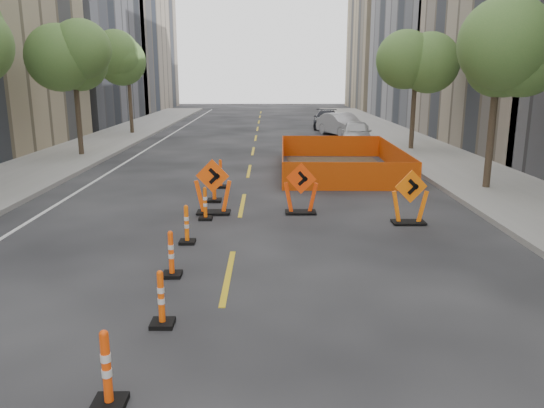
{
  "coord_description": "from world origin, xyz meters",
  "views": [
    {
      "loc": [
        0.81,
        -6.01,
        3.94
      ],
      "look_at": [
        0.89,
        5.62,
        1.1
      ],
      "focal_mm": 35.0,
      "sensor_mm": 36.0,
      "label": 1
    }
  ],
  "objects_px": {
    "channelizer_3": "(161,298)",
    "channelizer_4": "(171,254)",
    "chevron_sign_left": "(213,187)",
    "parked_car_far": "(326,119)",
    "channelizer_6": "(205,203)",
    "channelizer_7": "(214,185)",
    "chevron_sign_right": "(410,197)",
    "chevron_sign_center": "(301,188)",
    "parked_car_mid": "(341,125)",
    "channelizer_8": "(221,174)",
    "channelizer_2": "(107,369)",
    "parked_car_near": "(356,133)",
    "channelizer_5": "(187,224)"
  },
  "relations": [
    {
      "from": "channelizer_3",
      "to": "channelizer_4",
      "type": "distance_m",
      "value": 2.17
    },
    {
      "from": "chevron_sign_left",
      "to": "parked_car_far",
      "type": "distance_m",
      "value": 26.15
    },
    {
      "from": "channelizer_6",
      "to": "channelizer_7",
      "type": "bearing_deg",
      "value": 89.06
    },
    {
      "from": "channelizer_4",
      "to": "chevron_sign_left",
      "type": "relative_size",
      "value": 0.59
    },
    {
      "from": "chevron_sign_right",
      "to": "parked_car_far",
      "type": "bearing_deg",
      "value": 80.94
    },
    {
      "from": "chevron_sign_center",
      "to": "parked_car_mid",
      "type": "relative_size",
      "value": 0.33
    },
    {
      "from": "channelizer_8",
      "to": "chevron_sign_left",
      "type": "height_order",
      "value": "chevron_sign_left"
    },
    {
      "from": "channelizer_2",
      "to": "parked_car_near",
      "type": "xyz_separation_m",
      "value": [
        6.96,
        24.55,
        0.19
      ]
    },
    {
      "from": "chevron_sign_right",
      "to": "parked_car_mid",
      "type": "height_order",
      "value": "same"
    },
    {
      "from": "parked_car_near",
      "to": "parked_car_far",
      "type": "relative_size",
      "value": 0.88
    },
    {
      "from": "channelizer_4",
      "to": "channelizer_5",
      "type": "bearing_deg",
      "value": 90.41
    },
    {
      "from": "chevron_sign_right",
      "to": "parked_car_near",
      "type": "bearing_deg",
      "value": 78.03
    },
    {
      "from": "channelizer_2",
      "to": "chevron_sign_left",
      "type": "relative_size",
      "value": 0.63
    },
    {
      "from": "channelizer_3",
      "to": "chevron_sign_right",
      "type": "height_order",
      "value": "chevron_sign_right"
    },
    {
      "from": "channelizer_2",
      "to": "chevron_sign_left",
      "type": "bearing_deg",
      "value": 87.86
    },
    {
      "from": "channelizer_8",
      "to": "chevron_sign_center",
      "type": "distance_m",
      "value": 4.52
    },
    {
      "from": "parked_car_mid",
      "to": "chevron_sign_right",
      "type": "bearing_deg",
      "value": -113.73
    },
    {
      "from": "channelizer_4",
      "to": "chevron_sign_center",
      "type": "xyz_separation_m",
      "value": [
        2.88,
        4.96,
        0.27
      ]
    },
    {
      "from": "channelizer_4",
      "to": "channelizer_6",
      "type": "height_order",
      "value": "channelizer_4"
    },
    {
      "from": "channelizer_3",
      "to": "chevron_sign_left",
      "type": "relative_size",
      "value": 0.59
    },
    {
      "from": "chevron_sign_left",
      "to": "channelizer_3",
      "type": "bearing_deg",
      "value": -83.34
    },
    {
      "from": "channelizer_7",
      "to": "channelizer_6",
      "type": "bearing_deg",
      "value": -90.94
    },
    {
      "from": "channelizer_3",
      "to": "channelizer_5",
      "type": "distance_m",
      "value": 4.31
    },
    {
      "from": "channelizer_2",
      "to": "channelizer_5",
      "type": "height_order",
      "value": "channelizer_2"
    },
    {
      "from": "channelizer_3",
      "to": "parked_car_far",
      "type": "relative_size",
      "value": 0.2
    },
    {
      "from": "channelizer_3",
      "to": "channelizer_6",
      "type": "bearing_deg",
      "value": 90.4
    },
    {
      "from": "channelizer_2",
      "to": "parked_car_mid",
      "type": "relative_size",
      "value": 0.23
    },
    {
      "from": "chevron_sign_right",
      "to": "parked_car_far",
      "type": "xyz_separation_m",
      "value": [
        0.59,
        26.55,
        -0.06
      ]
    },
    {
      "from": "channelizer_2",
      "to": "channelizer_6",
      "type": "distance_m",
      "value": 8.62
    },
    {
      "from": "channelizer_3",
      "to": "channelizer_8",
      "type": "height_order",
      "value": "channelizer_8"
    },
    {
      "from": "channelizer_4",
      "to": "parked_car_mid",
      "type": "distance_m",
      "value": 26.08
    },
    {
      "from": "channelizer_6",
      "to": "channelizer_7",
      "type": "height_order",
      "value": "channelizer_7"
    },
    {
      "from": "chevron_sign_left",
      "to": "parked_car_near",
      "type": "height_order",
      "value": "chevron_sign_left"
    },
    {
      "from": "channelizer_3",
      "to": "chevron_sign_center",
      "type": "height_order",
      "value": "chevron_sign_center"
    },
    {
      "from": "channelizer_6",
      "to": "channelizer_3",
      "type": "bearing_deg",
      "value": -89.6
    },
    {
      "from": "channelizer_4",
      "to": "chevron_sign_center",
      "type": "height_order",
      "value": "chevron_sign_center"
    },
    {
      "from": "channelizer_4",
      "to": "channelizer_8",
      "type": "distance_m",
      "value": 8.62
    },
    {
      "from": "channelizer_2",
      "to": "channelizer_6",
      "type": "xyz_separation_m",
      "value": [
        0.18,
        8.61,
        -0.04
      ]
    },
    {
      "from": "parked_car_mid",
      "to": "channelizer_5",
      "type": "bearing_deg",
      "value": -127.42
    },
    {
      "from": "chevron_sign_center",
      "to": "chevron_sign_right",
      "type": "relative_size",
      "value": 1.0
    },
    {
      "from": "channelizer_5",
      "to": "parked_car_far",
      "type": "relative_size",
      "value": 0.2
    },
    {
      "from": "channelizer_3",
      "to": "channelizer_5",
      "type": "height_order",
      "value": "channelizer_5"
    },
    {
      "from": "channelizer_2",
      "to": "channelizer_8",
      "type": "xyz_separation_m",
      "value": [
        0.24,
        12.92,
        0.01
      ]
    },
    {
      "from": "parked_car_far",
      "to": "channelizer_6",
      "type": "bearing_deg",
      "value": -97.32
    },
    {
      "from": "chevron_sign_right",
      "to": "channelizer_3",
      "type": "bearing_deg",
      "value": -140.49
    },
    {
      "from": "channelizer_7",
      "to": "parked_car_near",
      "type": "bearing_deg",
      "value": 63.95
    },
    {
      "from": "channelizer_3",
      "to": "parked_car_mid",
      "type": "height_order",
      "value": "parked_car_mid"
    },
    {
      "from": "channelizer_5",
      "to": "parked_car_mid",
      "type": "height_order",
      "value": "parked_car_mid"
    },
    {
      "from": "channelizer_3",
      "to": "channelizer_5",
      "type": "bearing_deg",
      "value": 93.18
    },
    {
      "from": "channelizer_8",
      "to": "parked_car_near",
      "type": "xyz_separation_m",
      "value": [
        6.72,
        11.63,
        0.19
      ]
    }
  ]
}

